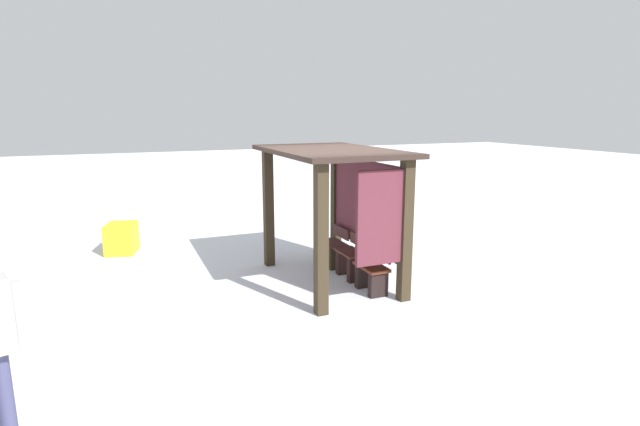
{
  "coord_description": "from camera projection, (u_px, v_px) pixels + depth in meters",
  "views": [
    {
      "loc": [
        7.49,
        -3.35,
        2.92
      ],
      "look_at": [
        0.28,
        -0.3,
        1.29
      ],
      "focal_mm": 27.53,
      "sensor_mm": 36.0,
      "label": 1
    }
  ],
  "objects": [
    {
      "name": "bench_left_inside",
      "position": [
        334.0,
        250.0,
        9.41
      ],
      "size": [
        0.67,
        0.4,
        0.74
      ],
      "color": "#492625",
      "rests_on": "ground"
    },
    {
      "name": "bench_right_inside",
      "position": [
        372.0,
        274.0,
        8.03
      ],
      "size": [
        0.67,
        0.36,
        0.74
      ],
      "color": "#572616",
      "rests_on": "ground"
    },
    {
      "name": "bus_shelter",
      "position": [
        344.0,
        187.0,
        8.27
      ],
      "size": [
        2.99,
        1.86,
        2.3
      ],
      "color": "#34291A",
      "rests_on": "ground"
    },
    {
      "name": "bench_center_inside",
      "position": [
        351.0,
        260.0,
        8.72
      ],
      "size": [
        0.67,
        0.37,
        0.77
      ],
      "color": "#542E26",
      "rests_on": "ground"
    },
    {
      "name": "ground_plane",
      "position": [
        330.0,
        280.0,
        8.62
      ],
      "size": [
        60.0,
        60.0,
        0.0
      ],
      "primitive_type": "plane",
      "color": "white"
    },
    {
      "name": "grit_bin",
      "position": [
        122.0,
        238.0,
        10.26
      ],
      "size": [
        0.83,
        0.73,
        0.62
      ],
      "primitive_type": "cube",
      "rotation": [
        0.0,
        0.0,
        -0.28
      ],
      "color": "yellow",
      "rests_on": "ground"
    }
  ]
}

